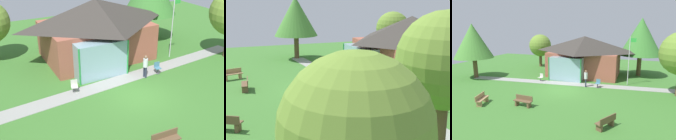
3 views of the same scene
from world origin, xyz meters
TOP-DOWN VIEW (x-y plane):
  - ground_plane at (0.00, 0.00)m, footprint 44.00×44.00m
  - pavilion at (0.28, 7.19)m, footprint 9.42×7.65m
  - footpath at (0.00, 2.53)m, footprint 23.53×3.56m
  - flagpole at (5.85, 4.29)m, footprint 0.64×0.08m
  - bench_front_left at (-4.85, -5.33)m, footprint 0.83×1.56m
  - bench_front_right at (5.03, -5.90)m, footprint 1.14×1.52m
  - bench_front_center at (-1.51, -4.59)m, footprint 1.52×0.53m
  - patio_chair_west at (-3.53, 2.51)m, footprint 0.54×0.54m
  - patio_chair_lawn_spare at (3.02, 2.26)m, footprint 0.50×0.50m
  - visitor_on_path at (1.80, 2.11)m, footprint 0.34×0.34m
  - tree_east_hedge at (10.22, 2.16)m, footprint 3.83×3.83m
  - tree_behind_pavilion_left at (-7.50, 10.46)m, footprint 3.35×3.35m
  - tree_west_hedge at (-11.76, 1.37)m, footprint 4.50×4.50m
  - tree_far_east at (13.32, -2.97)m, footprint 3.67×3.67m

SIDE VIEW (x-z plane):
  - ground_plane at x=0.00m, z-range 0.00..0.00m
  - footpath at x=0.00m, z-range 0.00..0.03m
  - bench_front_left at x=-4.85m, z-range -0.02..0.82m
  - bench_front_right at x=5.03m, z-range -0.02..0.82m
  - bench_front_center at x=-1.51m, z-range -0.02..0.82m
  - patio_chair_west at x=-3.53m, z-range -0.01..0.85m
  - patio_chair_lawn_spare at x=3.02m, z-range -0.01..0.85m
  - visitor_on_path at x=1.80m, z-range 0.15..1.89m
  - pavilion at x=0.28m, z-range 0.11..5.04m
  - flagpole at x=5.85m, z-range 0.28..5.37m
  - tree_far_east at x=13.32m, z-range 0.65..5.64m
  - tree_behind_pavilion_left at x=-7.50m, z-range 0.78..5.75m
  - tree_east_hedge at x=10.22m, z-range 0.93..6.66m
  - tree_west_hedge at x=-11.76m, z-range 1.18..7.65m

